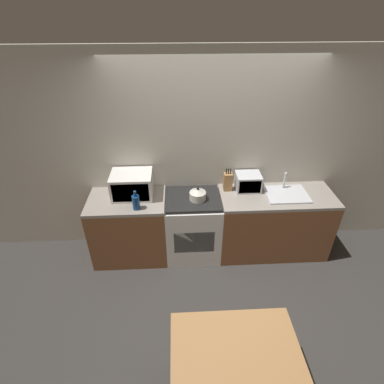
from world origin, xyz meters
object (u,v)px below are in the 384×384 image
Objects in this scene: stove_range at (193,226)px; dining_table at (234,353)px; microwave at (132,185)px; toaster_oven at (248,182)px; bottle at (136,202)px; kettle at (198,194)px.

dining_table is at bearing -82.87° from stove_range.
toaster_oven is (1.46, 0.06, -0.04)m from microwave.
bottle is (-0.68, -0.19, 0.55)m from stove_range.
microwave is 1.59× the size of toaster_oven.
stove_range is at bearing 15.91° from bottle.
kettle is 0.40× the size of microwave.
kettle is at bearing 95.50° from dining_table.
toaster_oven reaches higher than kettle.
stove_range is 2.88× the size of toaster_oven.
microwave is (-0.80, 0.13, 0.08)m from kettle.
bottle is 0.24× the size of dining_table.
stove_range is 0.92m from toaster_oven.
stove_range is 0.89m from bottle.
microwave is at bearing 172.60° from stove_range.
bottle reaches higher than toaster_oven.
stove_range is at bearing 148.51° from kettle.
kettle is at bearing -163.75° from toaster_oven.
microwave reaches higher than toaster_oven.
toaster_oven reaches higher than stove_range.
kettle reaches higher than dining_table.
toaster_oven is at bearing 14.16° from bottle.
microwave reaches higher than bottle.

